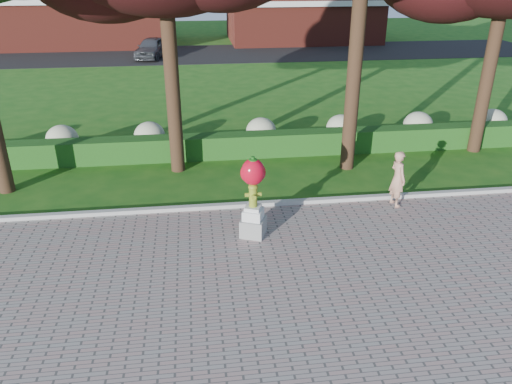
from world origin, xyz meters
TOP-DOWN VIEW (x-y plane):
  - ground at (0.00, 0.00)m, footprint 100.00×100.00m
  - curb at (0.00, 3.00)m, footprint 40.00×0.18m
  - lawn_hedge at (0.00, 7.00)m, footprint 24.00×0.70m
  - hydrangea_row at (0.57, 8.00)m, footprint 20.10×1.10m
  - street at (0.00, 28.00)m, footprint 50.00×8.00m
  - building_right at (8.00, 34.00)m, footprint 12.00×8.00m
  - hydrant_sculpture at (-0.10, 1.43)m, footprint 0.73×0.73m
  - woman at (4.00, 2.60)m, footprint 0.48×0.63m
  - parked_car at (-4.05, 26.80)m, footprint 2.51×4.32m

SIDE VIEW (x-z plane):
  - ground at x=0.00m, z-range 0.00..0.00m
  - street at x=0.00m, z-range 0.00..0.02m
  - curb at x=0.00m, z-range 0.00..0.15m
  - lawn_hedge at x=0.00m, z-range 0.00..0.80m
  - hydrangea_row at x=0.57m, z-range 0.06..1.04m
  - parked_car at x=-4.05m, z-range 0.02..1.40m
  - woman at x=4.00m, z-range 0.04..1.61m
  - hydrant_sculpture at x=-0.10m, z-range 0.10..2.17m
  - building_right at x=8.00m, z-range 0.00..6.40m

